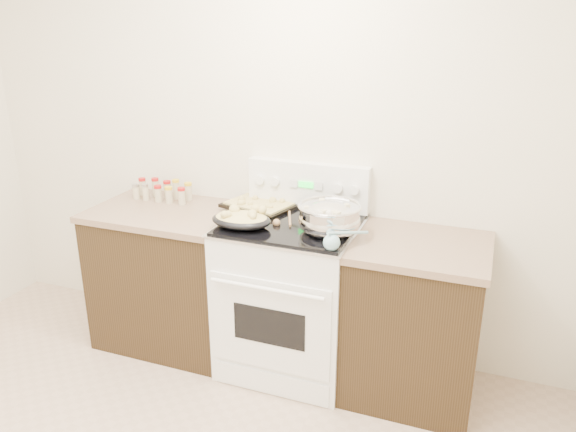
% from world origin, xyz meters
% --- Properties ---
extents(room_shell, '(4.10, 3.60, 2.75)m').
position_xyz_m(room_shell, '(0.00, 0.00, 1.70)').
color(room_shell, silver).
rests_on(room_shell, ground).
extents(counter_left, '(0.93, 0.67, 0.92)m').
position_xyz_m(counter_left, '(-0.48, 1.43, 0.46)').
color(counter_left, black).
rests_on(counter_left, ground).
extents(counter_right, '(0.73, 0.67, 0.92)m').
position_xyz_m(counter_right, '(1.08, 1.43, 0.46)').
color(counter_right, black).
rests_on(counter_right, ground).
extents(kitchen_range, '(0.78, 0.73, 1.22)m').
position_xyz_m(kitchen_range, '(0.35, 1.42, 0.49)').
color(kitchen_range, white).
rests_on(kitchen_range, ground).
extents(mixing_bowl, '(0.44, 0.44, 0.20)m').
position_xyz_m(mixing_bowl, '(0.59, 1.36, 1.02)').
color(mixing_bowl, silver).
rests_on(mixing_bowl, kitchen_range).
extents(roasting_pan, '(0.35, 0.26, 0.12)m').
position_xyz_m(roasting_pan, '(0.12, 1.26, 0.99)').
color(roasting_pan, black).
rests_on(roasting_pan, kitchen_range).
extents(baking_sheet, '(0.48, 0.39, 0.06)m').
position_xyz_m(baking_sheet, '(0.07, 1.60, 0.96)').
color(baking_sheet, black).
rests_on(baking_sheet, kitchen_range).
extents(wooden_spoon, '(0.11, 0.24, 0.04)m').
position_xyz_m(wooden_spoon, '(0.30, 1.39, 0.95)').
color(wooden_spoon, '#9C7247').
rests_on(wooden_spoon, kitchen_range).
extents(blue_ladle, '(0.19, 0.26, 0.11)m').
position_xyz_m(blue_ladle, '(0.68, 1.15, 0.98)').
color(blue_ladle, '#82B3C2').
rests_on(blue_ladle, kitchen_range).
extents(spice_jars, '(0.40, 0.15, 0.13)m').
position_xyz_m(spice_jars, '(-0.61, 1.59, 0.98)').
color(spice_jars, '#BFB28C').
rests_on(spice_jars, counter_left).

